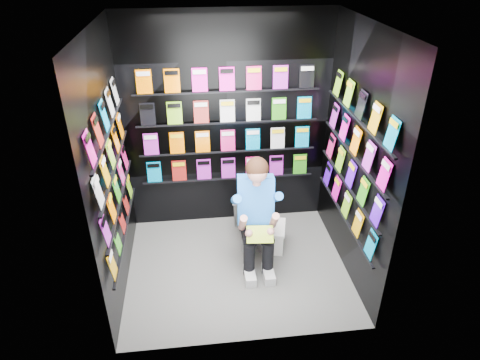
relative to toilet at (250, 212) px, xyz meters
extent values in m
plane|color=#565754|center=(-0.21, -0.55, -0.37)|extent=(2.40, 2.40, 0.00)
plane|color=white|center=(-0.21, -0.55, 2.23)|extent=(2.40, 2.40, 0.00)
cube|color=black|center=(-0.21, 0.45, 0.93)|extent=(2.40, 0.04, 2.60)
cube|color=black|center=(-0.21, -1.55, 0.93)|extent=(2.40, 0.04, 2.60)
cube|color=black|center=(-1.41, -0.55, 0.93)|extent=(0.04, 2.00, 2.60)
cube|color=black|center=(0.99, -0.55, 0.93)|extent=(0.04, 2.00, 2.60)
imported|color=white|center=(0.00, 0.00, 0.00)|extent=(0.48, 0.78, 0.73)
cube|color=white|center=(0.28, -0.22, -0.24)|extent=(0.27, 0.39, 0.26)
cube|color=white|center=(0.28, -0.22, -0.09)|extent=(0.30, 0.41, 0.03)
cube|color=green|center=(0.00, -0.73, 0.21)|extent=(0.29, 0.18, 0.12)
camera|label=1|loc=(-0.61, -4.19, 2.85)|focal=32.00mm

